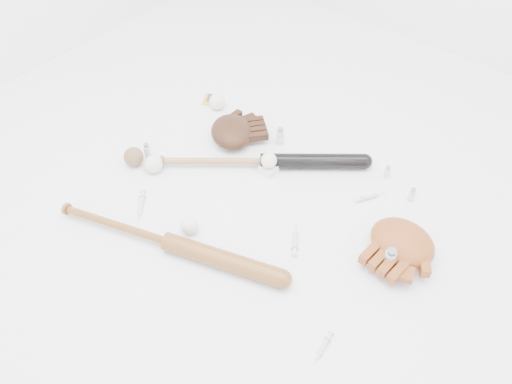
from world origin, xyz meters
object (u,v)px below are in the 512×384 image
Objects in this scene: pedestal at (269,169)px; bat_wood at (168,242)px; glove_dark at (232,131)px; bat_dark at (263,161)px.

bat_wood is at bearing -95.19° from pedestal.
pedestal is (0.25, -0.06, -0.03)m from glove_dark.
glove_dark is 0.26m from pedestal.
pedestal is at bearing 27.19° from glove_dark.
bat_dark is 3.46× the size of glove_dark.
glove_dark is (-0.21, 0.05, 0.01)m from bat_dark.
glove_dark is 4.13× the size of pedestal.
pedestal is (0.04, -0.01, -0.02)m from bat_dark.
bat_wood is 14.72× the size of pedestal.
glove_dark reaches higher than bat_wood.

